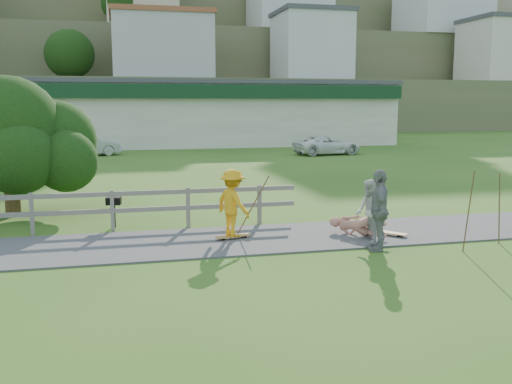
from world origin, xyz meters
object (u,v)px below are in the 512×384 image
(skater_fallen, at_px, (357,226))
(tree, at_px, (10,161))
(spectator_b, at_px, (379,210))
(spectator_a, at_px, (369,211))
(car_silver, at_px, (87,145))
(car_white, at_px, (327,145))
(skater_rider, at_px, (233,207))
(bbq, at_px, (114,212))

(skater_fallen, relative_size, tree, 0.31)
(spectator_b, bearing_deg, skater_fallen, -163.76)
(spectator_a, relative_size, car_silver, 0.38)
(spectator_a, height_order, car_white, spectator_a)
(spectator_a, bearing_deg, tree, -117.19)
(car_silver, relative_size, car_white, 0.92)
(spectator_b, xyz_separation_m, tree, (-8.93, 6.54, 0.69))
(spectator_a, distance_m, tree, 10.77)
(skater_rider, height_order, skater_fallen, skater_rider)
(spectator_a, bearing_deg, bbq, -112.30)
(skater_rider, distance_m, tree, 7.63)
(car_white, bearing_deg, skater_fallen, 153.83)
(spectator_a, distance_m, bbq, 6.83)
(skater_rider, bearing_deg, skater_fallen, -126.86)
(skater_rider, relative_size, spectator_a, 1.08)
(bbq, bearing_deg, spectator_a, -17.50)
(spectator_a, relative_size, car_white, 0.35)
(car_silver, height_order, bbq, car_silver)
(skater_fallen, height_order, bbq, bbq)
(bbq, bearing_deg, tree, 149.24)
(spectator_b, distance_m, tree, 11.10)
(car_white, distance_m, bbq, 23.76)
(car_silver, bearing_deg, car_white, -117.24)
(skater_rider, bearing_deg, bbq, 23.64)
(skater_fallen, xyz_separation_m, spectator_a, (0.06, -0.54, 0.48))
(car_silver, height_order, tree, tree)
(skater_fallen, distance_m, car_white, 23.42)
(tree, distance_m, bbq, 4.17)
(skater_rider, height_order, tree, tree)
(skater_rider, height_order, car_silver, skater_rider)
(spectator_a, bearing_deg, skater_rider, -101.71)
(tree, bearing_deg, skater_fallen, -30.32)
(skater_rider, distance_m, spectator_b, 3.52)
(spectator_a, height_order, tree, tree)
(spectator_b, bearing_deg, car_white, -179.58)
(skater_fallen, bearing_deg, tree, 118.26)
(car_white, height_order, bbq, car_white)
(spectator_a, xyz_separation_m, car_white, (7.49, 22.71, -0.15))
(skater_fallen, relative_size, bbq, 1.90)
(car_silver, relative_size, tree, 0.79)
(skater_rider, height_order, spectator_b, spectator_b)
(spectator_b, relative_size, tree, 0.36)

